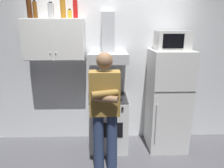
{
  "coord_description": "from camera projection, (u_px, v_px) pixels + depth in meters",
  "views": [
    {
      "loc": [
        -0.08,
        -2.72,
        1.91
      ],
      "look_at": [
        0.0,
        0.0,
        1.15
      ],
      "focal_mm": 31.92,
      "sensor_mm": 36.0,
      "label": 1
    }
  ],
  "objects": [
    {
      "name": "bottle_spice_jar",
      "position": [
        70.0,
        14.0,
        2.92
      ],
      "size": [
        0.06,
        0.06,
        0.14
      ],
      "color": "gold",
      "rests_on": "upper_cabinet"
    },
    {
      "name": "person_standing",
      "position": [
        105.0,
        110.0,
        2.55
      ],
      "size": [
        0.38,
        0.33,
        1.64
      ],
      "color": "navy",
      "rests_on": "ground_plane"
    },
    {
      "name": "back_wall_tiled",
      "position": [
        111.0,
        63.0,
        3.35
      ],
      "size": [
        4.8,
        0.1,
        2.7
      ],
      "primitive_type": "cube",
      "color": "white",
      "rests_on": "ground_plane"
    },
    {
      "name": "bottle_canister_steel",
      "position": [
        51.0,
        11.0,
        2.91
      ],
      "size": [
        0.09,
        0.09,
        0.23
      ],
      "color": "#B2B5BA",
      "rests_on": "upper_cabinet"
    },
    {
      "name": "microwave",
      "position": [
        172.0,
        40.0,
        2.95
      ],
      "size": [
        0.48,
        0.37,
        0.28
      ],
      "color": "silver",
      "rests_on": "refrigerator"
    },
    {
      "name": "range_hood",
      "position": [
        108.0,
        50.0,
        3.06
      ],
      "size": [
        0.6,
        0.44,
        0.75
      ],
      "color": "#B7BABF"
    },
    {
      "name": "bottle_soda_red",
      "position": [
        75.0,
        9.0,
        2.92
      ],
      "size": [
        0.07,
        0.07,
        0.27
      ],
      "color": "red",
      "rests_on": "upper_cabinet"
    },
    {
      "name": "stove_oven",
      "position": [
        109.0,
        122.0,
        3.26
      ],
      "size": [
        0.6,
        0.62,
        0.87
      ],
      "color": "white",
      "rests_on": "ground_plane"
    },
    {
      "name": "ground_plane",
      "position": [
        112.0,
        154.0,
        3.13
      ],
      "size": [
        7.0,
        7.0,
        0.0
      ],
      "primitive_type": "plane",
      "color": "#4C4C51"
    },
    {
      "name": "refrigerator",
      "position": [
        168.0,
        100.0,
        3.18
      ],
      "size": [
        0.6,
        0.62,
        1.6
      ],
      "color": "silver",
      "rests_on": "ground_plane"
    },
    {
      "name": "upper_cabinet",
      "position": [
        55.0,
        39.0,
        3.0
      ],
      "size": [
        0.9,
        0.37,
        0.6
      ],
      "color": "white"
    },
    {
      "name": "bottle_rum_dark",
      "position": [
        29.0,
        9.0,
        2.91
      ],
      "size": [
        0.08,
        0.08,
        0.28
      ],
      "color": "#47230F",
      "rests_on": "upper_cabinet"
    },
    {
      "name": "bottle_beer_brown",
      "position": [
        35.0,
        10.0,
        2.87
      ],
      "size": [
        0.06,
        0.06,
        0.25
      ],
      "color": "brown",
      "rests_on": "upper_cabinet"
    },
    {
      "name": "bottle_liquor_amber",
      "position": [
        63.0,
        7.0,
        2.88
      ],
      "size": [
        0.08,
        0.08,
        0.32
      ],
      "color": "#B7721E",
      "rests_on": "upper_cabinet"
    }
  ]
}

